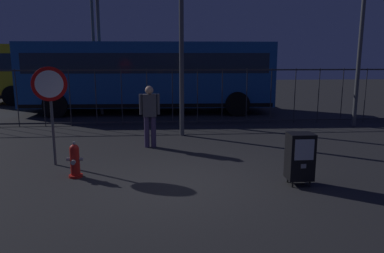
% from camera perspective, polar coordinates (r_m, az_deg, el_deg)
% --- Properties ---
extents(ground_plane, '(60.00, 60.00, 0.00)m').
position_cam_1_polar(ground_plane, '(7.38, -1.61, -8.69)').
color(ground_plane, '#262628').
extents(fire_hydrant, '(0.33, 0.31, 0.75)m').
position_cam_1_polar(fire_hydrant, '(8.00, -17.54, -5.02)').
color(fire_hydrant, red).
rests_on(fire_hydrant, ground_plane).
extents(newspaper_box_primary, '(0.48, 0.42, 1.02)m').
position_cam_1_polar(newspaper_box_primary, '(7.43, 16.23, -4.41)').
color(newspaper_box_primary, black).
rests_on(newspaper_box_primary, ground_plane).
extents(stop_sign, '(0.71, 0.31, 2.23)m').
position_cam_1_polar(stop_sign, '(8.81, -20.92, 4.49)').
color(stop_sign, '#4C4F54').
rests_on(stop_sign, ground_plane).
extents(pedestrian, '(0.55, 0.22, 1.67)m').
position_cam_1_polar(pedestrian, '(10.05, -6.51, 2.09)').
color(pedestrian, '#382D51').
rests_on(pedestrian, ground_plane).
extents(fence_barrier, '(18.03, 0.04, 2.00)m').
position_cam_1_polar(fence_barrier, '(13.36, -3.02, 4.64)').
color(fence_barrier, '#2D2D33').
rests_on(fence_barrier, ground_plane).
extents(bus_near, '(10.57, 3.01, 3.00)m').
position_cam_1_polar(bus_near, '(16.30, -6.66, 8.16)').
color(bus_near, '#19519E').
rests_on(bus_near, ground_plane).
extents(bus_far, '(10.64, 3.29, 3.00)m').
position_cam_1_polar(bus_far, '(20.71, -15.16, 8.43)').
color(bus_far, gold).
rests_on(bus_far, ground_plane).
extents(street_light_near_left, '(0.32, 0.32, 6.72)m').
position_cam_1_polar(street_light_near_left, '(11.47, -1.66, 18.12)').
color(street_light_near_left, '#4C4F54').
rests_on(street_light_near_left, ground_plane).
extents(street_light_near_right, '(0.32, 0.32, 6.83)m').
position_cam_1_polar(street_light_near_right, '(14.22, 24.79, 15.99)').
color(street_light_near_right, '#4C4F54').
rests_on(street_light_near_right, ground_plane).
extents(street_light_far_right, '(0.32, 0.32, 6.59)m').
position_cam_1_polar(street_light_far_right, '(18.75, -15.01, 14.77)').
color(street_light_far_right, '#4C4F54').
rests_on(street_light_far_right, ground_plane).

